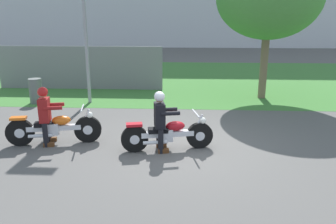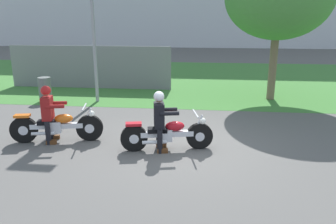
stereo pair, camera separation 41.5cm
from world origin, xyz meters
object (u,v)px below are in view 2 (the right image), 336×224
at_px(motorcycle_lead, 167,134).
at_px(motorcycle_follow, 57,126).
at_px(trash_can, 45,89).
at_px(rider_follow, 48,110).
at_px(rider_lead, 160,116).

relative_size(motorcycle_lead, motorcycle_follow, 0.96).
distance_m(motorcycle_lead, motorcycle_follow, 2.75).
bearing_deg(trash_can, motorcycle_follow, -60.72).
height_order(motorcycle_lead, rider_follow, rider_follow).
height_order(rider_lead, trash_can, rider_lead).
height_order(rider_follow, trash_can, rider_follow).
relative_size(motorcycle_lead, trash_can, 2.39).
relative_size(motorcycle_follow, rider_follow, 1.57).
bearing_deg(trash_can, rider_lead, -41.22).
height_order(rider_lead, rider_follow, rider_follow).
relative_size(rider_lead, trash_can, 1.58).
bearing_deg(rider_lead, motorcycle_lead, -0.87).
xyz_separation_m(rider_lead, rider_follow, (-2.74, 0.24, 0.01)).
xyz_separation_m(motorcycle_lead, trash_can, (-4.92, 4.13, 0.06)).
distance_m(motorcycle_follow, rider_follow, 0.46).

